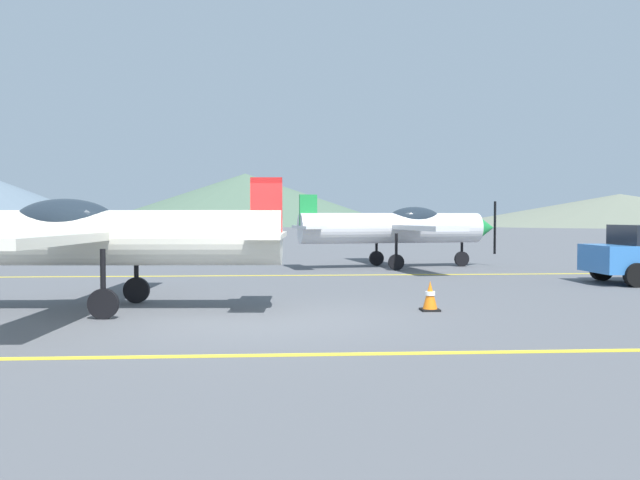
{
  "coord_description": "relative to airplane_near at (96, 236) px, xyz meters",
  "views": [
    {
      "loc": [
        0.18,
        -11.78,
        1.85
      ],
      "look_at": [
        1.32,
        6.0,
        1.2
      ],
      "focal_mm": 36.32,
      "sensor_mm": 36.0,
      "label": 1
    }
  ],
  "objects": [
    {
      "name": "apron_line_near",
      "position": [
        3.4,
        -4.37,
        -1.47
      ],
      "size": [
        80.0,
        0.16,
        0.01
      ],
      "primitive_type": "cube",
      "color": "yellow",
      "rests_on": "ground_plane"
    },
    {
      "name": "traffic_cone_front",
      "position": [
        6.54,
        -0.47,
        -1.18
      ],
      "size": [
        0.36,
        0.36,
        0.59
      ],
      "color": "black",
      "rests_on": "ground_plane"
    },
    {
      "name": "apron_line_far",
      "position": [
        3.4,
        7.27,
        -1.47
      ],
      "size": [
        80.0,
        0.16,
        0.01
      ],
      "primitive_type": "cube",
      "color": "yellow",
      "rests_on": "ground_plane"
    },
    {
      "name": "ground_plane",
      "position": [
        3.4,
        -1.14,
        -1.47
      ],
      "size": [
        400.0,
        400.0,
        0.0
      ],
      "primitive_type": "plane",
      "color": "#54565B"
    },
    {
      "name": "hill_centerright",
      "position": [
        72.2,
        113.2,
        1.72
      ],
      "size": [
        71.89,
        71.89,
        6.38
      ],
      "primitive_type": "cone",
      "color": "slate",
      "rests_on": "ground_plane"
    },
    {
      "name": "airplane_mid",
      "position": [
        7.92,
        10.17,
        0.0
      ],
      "size": [
        7.63,
        8.74,
        2.61
      ],
      "color": "silver",
      "rests_on": "ground_plane"
    },
    {
      "name": "airplane_near",
      "position": [
        0.0,
        0.0,
        0.0
      ],
      "size": [
        7.58,
        8.73,
        2.61
      ],
      "color": "silver",
      "rests_on": "ground_plane"
    },
    {
      "name": "hill_centerleft",
      "position": [
        -3.66,
        130.61,
        4.18
      ],
      "size": [
        67.02,
        67.02,
        11.31
      ],
      "primitive_type": "cone",
      "color": "#4C6651",
      "rests_on": "ground_plane"
    }
  ]
}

